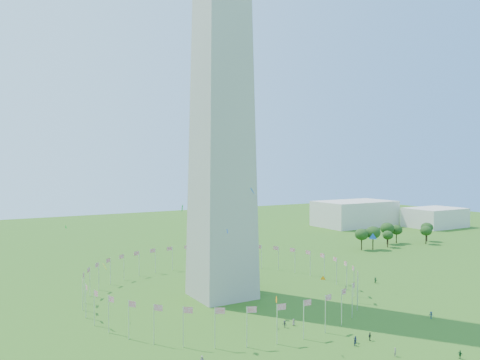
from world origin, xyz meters
The scene contains 8 objects.
ground centered at (0.00, 0.00, 0.00)m, with size 600.00×600.00×0.00m, color #275513.
washington_monument centered at (0.00, 50.00, 84.50)m, with size 16.80×16.80×169.00m, color #ABA698, non-canonical shape.
flag_ring centered at (0.00, 50.00, 4.50)m, with size 80.24×80.24×9.00m.
gov_building_east_a centered at (150.00, 150.00, 8.00)m, with size 50.00×30.00×16.00m, color beige.
gov_building_east_b centered at (190.00, 120.00, 6.00)m, with size 35.00×25.00×12.00m, color beige.
crowd centered at (7.30, 1.10, 0.89)m, with size 95.62×75.71×1.96m.
kites_aloft centered at (7.12, 20.06, 21.04)m, with size 95.48×80.21×41.74m.
tree_line_east centered at (112.97, 85.40, 4.89)m, with size 53.35×15.70×10.72m.
Camera 1 is at (-65.40, -74.11, 40.17)m, focal length 35.00 mm.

